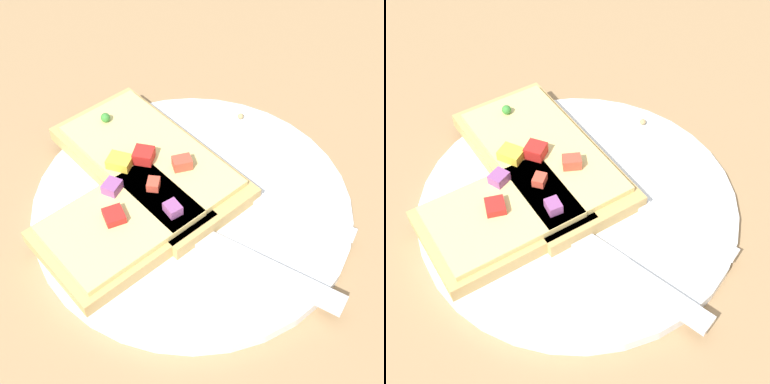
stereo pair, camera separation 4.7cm
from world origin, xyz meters
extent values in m
plane|color=#9E7A51|center=(0.00, 0.00, 0.00)|extent=(4.00, 4.00, 0.00)
cylinder|color=white|center=(0.00, 0.00, 0.01)|extent=(0.28, 0.28, 0.01)
cube|color=silver|center=(0.04, 0.07, 0.01)|extent=(0.11, 0.09, 0.01)
cube|color=silver|center=(-0.02, 0.01, 0.01)|extent=(0.06, 0.05, 0.01)
cube|color=silver|center=(-0.06, 0.00, 0.01)|extent=(0.02, 0.02, 0.00)
cube|color=silver|center=(-0.06, -0.01, 0.01)|extent=(0.02, 0.02, 0.00)
cube|color=silver|center=(-0.05, -0.01, 0.01)|extent=(0.02, 0.02, 0.00)
cube|color=silver|center=(-0.05, -0.02, 0.01)|extent=(0.02, 0.02, 0.00)
cube|color=silver|center=(0.11, 0.04, 0.01)|extent=(0.07, 0.06, 0.01)
cube|color=silver|center=(0.03, -0.02, 0.01)|extent=(0.12, 0.09, 0.00)
cube|color=tan|center=(-0.05, -0.02, 0.02)|extent=(0.21, 0.15, 0.01)
cube|color=#E5CC7A|center=(-0.05, -0.02, 0.03)|extent=(0.19, 0.14, 0.01)
sphere|color=#388433|center=(-0.11, -0.04, 0.04)|extent=(0.01, 0.01, 0.01)
cube|color=#D14733|center=(-0.02, 0.00, 0.04)|extent=(0.01, 0.02, 0.01)
cube|color=yellow|center=(-0.05, -0.05, 0.04)|extent=(0.03, 0.03, 0.01)
cube|color=red|center=(-0.04, -0.03, 0.04)|extent=(0.02, 0.02, 0.01)
cube|color=tan|center=(0.01, -0.07, 0.02)|extent=(0.13, 0.16, 0.01)
cube|color=#E5CC7A|center=(0.01, -0.07, 0.03)|extent=(0.11, 0.14, 0.01)
cube|color=#D14733|center=(-0.01, -0.03, 0.04)|extent=(0.02, 0.02, 0.01)
cube|color=#934C8E|center=(-0.02, -0.07, 0.04)|extent=(0.02, 0.02, 0.01)
cube|color=#934C8E|center=(0.02, -0.03, 0.04)|extent=(0.02, 0.01, 0.01)
cube|color=red|center=(0.01, -0.07, 0.04)|extent=(0.02, 0.02, 0.01)
sphere|color=tan|center=(-0.10, -0.02, 0.02)|extent=(0.01, 0.01, 0.01)
sphere|color=tan|center=(0.02, -0.07, 0.02)|extent=(0.01, 0.01, 0.01)
sphere|color=tan|center=(-0.08, 0.09, 0.02)|extent=(0.01, 0.01, 0.01)
camera|label=1|loc=(0.28, -0.12, 0.37)|focal=50.00mm
camera|label=2|loc=(0.30, -0.07, 0.37)|focal=50.00mm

